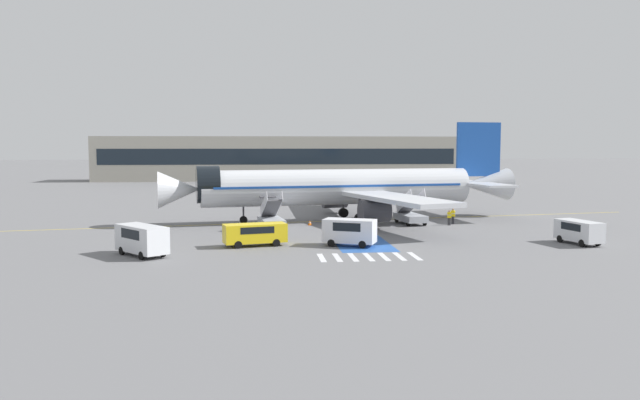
% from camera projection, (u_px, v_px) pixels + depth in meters
% --- Properties ---
extents(ground_plane, '(600.00, 600.00, 0.00)m').
position_uv_depth(ground_plane, '(343.00, 221.00, 70.10)').
color(ground_plane, slate).
extents(apron_leadline_yellow, '(73.62, 11.18, 0.01)m').
position_uv_depth(apron_leadline_yellow, '(338.00, 221.00, 70.15)').
color(apron_leadline_yellow, gold).
rests_on(apron_leadline_yellow, ground_plane).
extents(apron_stand_patch_blue, '(4.70, 9.86, 0.01)m').
position_uv_depth(apron_stand_patch_blue, '(361.00, 243.00, 54.34)').
color(apron_stand_patch_blue, '#2856A8').
rests_on(apron_stand_patch_blue, ground_plane).
extents(apron_walkway_bar_0, '(0.44, 3.60, 0.01)m').
position_uv_depth(apron_walkway_bar_0, '(322.00, 258.00, 47.15)').
color(apron_walkway_bar_0, silver).
rests_on(apron_walkway_bar_0, ground_plane).
extents(apron_walkway_bar_1, '(0.44, 3.60, 0.01)m').
position_uv_depth(apron_walkway_bar_1, '(337.00, 257.00, 47.27)').
color(apron_walkway_bar_1, silver).
rests_on(apron_walkway_bar_1, ground_plane).
extents(apron_walkway_bar_2, '(0.44, 3.60, 0.01)m').
position_uv_depth(apron_walkway_bar_2, '(353.00, 257.00, 47.39)').
color(apron_walkway_bar_2, silver).
rests_on(apron_walkway_bar_2, ground_plane).
extents(apron_walkway_bar_3, '(0.44, 3.60, 0.01)m').
position_uv_depth(apron_walkway_bar_3, '(369.00, 257.00, 47.51)').
color(apron_walkway_bar_3, silver).
rests_on(apron_walkway_bar_3, ground_plane).
extents(apron_walkway_bar_4, '(0.44, 3.60, 0.01)m').
position_uv_depth(apron_walkway_bar_4, '(384.00, 257.00, 47.63)').
color(apron_walkway_bar_4, silver).
rests_on(apron_walkway_bar_4, ground_plane).
extents(apron_walkway_bar_5, '(0.44, 3.60, 0.01)m').
position_uv_depth(apron_walkway_bar_5, '(399.00, 256.00, 47.75)').
color(apron_walkway_bar_5, silver).
rests_on(apron_walkway_bar_5, ground_plane).
extents(apron_walkway_bar_6, '(0.44, 3.60, 0.01)m').
position_uv_depth(apron_walkway_bar_6, '(415.00, 256.00, 47.87)').
color(apron_walkway_bar_6, silver).
rests_on(apron_walkway_bar_6, ground_plane).
extents(airliner, '(40.86, 35.56, 11.18)m').
position_uv_depth(airliner, '(344.00, 187.00, 69.99)').
color(airliner, silver).
rests_on(airliner, ground_plane).
extents(boarding_stairs_forward, '(2.88, 5.46, 3.97)m').
position_uv_depth(boarding_stairs_forward, '(271.00, 219.00, 63.63)').
color(boarding_stairs_forward, '#ADB2BA').
rests_on(boarding_stairs_forward, ground_plane).
extents(boarding_stairs_aft, '(2.88, 5.46, 3.96)m').
position_uv_depth(boarding_stairs_aft, '(410.00, 215.00, 67.36)').
color(boarding_stairs_aft, '#ADB2BA').
rests_on(boarding_stairs_aft, ground_plane).
extents(fuel_tanker, '(2.72, 9.20, 3.31)m').
position_uv_depth(fuel_tanker, '(362.00, 189.00, 96.92)').
color(fuel_tanker, '#38383D').
rests_on(fuel_tanker, ground_plane).
extents(service_van_0, '(4.63, 5.03, 2.36)m').
position_uv_depth(service_van_0, '(142.00, 238.00, 47.89)').
color(service_van_0, silver).
rests_on(service_van_0, ground_plane).
extents(service_van_1, '(2.77, 4.55, 2.03)m').
position_uv_depth(service_van_1, '(579.00, 230.00, 53.54)').
color(service_van_1, silver).
rests_on(service_van_1, ground_plane).
extents(service_van_2, '(5.53, 3.02, 1.90)m').
position_uv_depth(service_van_2, '(255.00, 233.00, 52.57)').
color(service_van_2, yellow).
rests_on(service_van_2, ground_plane).
extents(service_van_3, '(4.74, 3.51, 2.27)m').
position_uv_depth(service_van_3, '(350.00, 230.00, 52.58)').
color(service_van_3, silver).
rests_on(service_van_3, ground_plane).
extents(ground_crew_0, '(0.47, 0.46, 1.68)m').
position_uv_depth(ground_crew_0, '(453.00, 215.00, 67.30)').
color(ground_crew_0, '#2D2D33').
rests_on(ground_crew_0, ground_plane).
extents(ground_crew_1, '(0.49, 0.41, 1.65)m').
position_uv_depth(ground_crew_1, '(366.00, 219.00, 63.97)').
color(ground_crew_1, black).
rests_on(ground_crew_1, ground_plane).
extents(ground_crew_2, '(0.47, 0.33, 1.63)m').
position_uv_depth(ground_crew_2, '(449.00, 217.00, 66.14)').
color(ground_crew_2, '#2D2D33').
rests_on(ground_crew_2, ground_plane).
extents(traffic_cone_0, '(0.46, 0.46, 0.51)m').
position_uv_depth(traffic_cone_0, '(310.00, 223.00, 66.26)').
color(traffic_cone_0, orange).
rests_on(traffic_cone_0, ground_plane).
extents(terminal_building, '(87.09, 12.10, 10.53)m').
position_uv_depth(terminal_building, '(279.00, 158.00, 152.01)').
color(terminal_building, '#B2AD9E').
rests_on(terminal_building, ground_plane).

